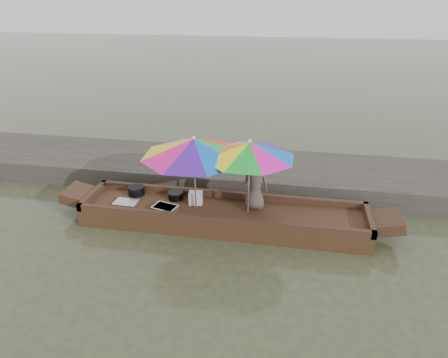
% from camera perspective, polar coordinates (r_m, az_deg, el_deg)
% --- Properties ---
extents(water, '(80.00, 80.00, 0.00)m').
position_cam_1_polar(water, '(8.37, -0.12, -6.50)').
color(water, '#343827').
rests_on(water, ground).
extents(dock, '(22.00, 2.20, 0.50)m').
position_cam_1_polar(dock, '(10.18, 2.12, 1.08)').
color(dock, '#2D2B26').
rests_on(dock, ground).
extents(boat_hull, '(5.83, 1.20, 0.35)m').
position_cam_1_polar(boat_hull, '(8.28, -0.12, -5.47)').
color(boat_hull, '#341F14').
rests_on(boat_hull, water).
extents(cooking_pot, '(0.35, 0.35, 0.19)m').
position_cam_1_polar(cooking_pot, '(8.97, -12.42, -1.62)').
color(cooking_pot, black).
rests_on(cooking_pot, boat_hull).
extents(tray_crayfish, '(0.56, 0.45, 0.09)m').
position_cam_1_polar(tray_crayfish, '(8.24, -8.43, -4.16)').
color(tray_crayfish, silver).
rests_on(tray_crayfish, boat_hull).
extents(tray_scallop, '(0.49, 0.34, 0.06)m').
position_cam_1_polar(tray_scallop, '(8.63, -13.81, -3.33)').
color(tray_scallop, silver).
rests_on(tray_scallop, boat_hull).
extents(charcoal_grill, '(0.31, 0.31, 0.15)m').
position_cam_1_polar(charcoal_grill, '(8.65, -6.94, -2.38)').
color(charcoal_grill, black).
rests_on(charcoal_grill, boat_hull).
extents(supply_bag, '(0.31, 0.26, 0.26)m').
position_cam_1_polar(supply_bag, '(8.39, -4.06, -2.70)').
color(supply_bag, silver).
rests_on(supply_bag, boat_hull).
extents(vendor, '(0.57, 0.42, 1.07)m').
position_cam_1_polar(vendor, '(8.03, 4.47, -0.81)').
color(vendor, '#493E35').
rests_on(vendor, boat_hull).
extents(umbrella_bow, '(2.64, 2.64, 1.55)m').
position_cam_1_polar(umbrella_bow, '(7.95, -4.20, 0.83)').
color(umbrella_bow, green).
rests_on(umbrella_bow, boat_hull).
extents(umbrella_stern, '(2.35, 2.35, 1.55)m').
position_cam_1_polar(umbrella_stern, '(7.77, 3.58, 0.24)').
color(umbrella_stern, blue).
rests_on(umbrella_stern, boat_hull).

